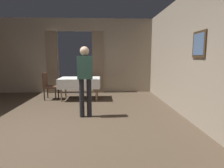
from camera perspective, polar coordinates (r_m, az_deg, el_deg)
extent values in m
plane|color=#4C3D2D|center=(4.06, -19.66, -13.51)|extent=(10.08, 10.08, 0.00)
cube|color=gray|center=(4.12, 27.21, 7.74)|extent=(0.12, 8.40, 3.00)
cube|color=#47331E|center=(4.27, 25.19, 10.96)|extent=(0.03, 0.51, 0.54)
cube|color=slate|center=(4.26, 25.00, 10.98)|extent=(0.01, 0.42, 0.44)
cube|color=gray|center=(8.40, -24.54, 7.78)|extent=(2.50, 0.12, 3.00)
cube|color=gray|center=(7.83, 3.26, 8.52)|extent=(2.50, 0.12, 3.00)
cube|color=gray|center=(7.98, -11.41, 17.38)|extent=(1.40, 0.12, 0.50)
cube|color=#7F6B56|center=(7.94, -17.87, 6.30)|extent=(0.44, 0.14, 2.49)
cube|color=#7F6B56|center=(7.66, -4.39, 6.62)|extent=(0.44, 0.14, 2.49)
cylinder|color=#7A604C|center=(6.37, -15.33, -2.08)|extent=(0.06, 0.06, 0.71)
cylinder|color=#7A604C|center=(6.22, -4.83, -2.07)|extent=(0.06, 0.06, 0.71)
cylinder|color=#7A604C|center=(7.05, -14.07, -1.05)|extent=(0.06, 0.06, 0.71)
cylinder|color=#7A604C|center=(6.91, -4.60, -1.01)|extent=(0.06, 0.06, 0.71)
cube|color=#7A604C|center=(6.56, -9.82, 1.65)|extent=(1.32, 0.86, 0.03)
cube|color=white|center=(6.55, -9.83, 1.83)|extent=(1.38, 0.92, 0.01)
cube|color=white|center=(6.12, -10.34, -0.15)|extent=(1.38, 0.02, 0.33)
cube|color=white|center=(7.03, -9.32, 0.97)|extent=(1.38, 0.02, 0.33)
cube|color=white|center=(6.70, -15.66, 0.40)|extent=(0.02, 0.92, 0.33)
cube|color=white|center=(6.52, -3.77, 0.49)|extent=(0.02, 0.92, 0.33)
cylinder|color=black|center=(6.98, -16.13, -2.44)|extent=(0.04, 0.04, 0.42)
cylinder|color=black|center=(6.61, -16.90, -3.05)|extent=(0.04, 0.04, 0.42)
cylinder|color=black|center=(7.08, -19.13, -2.42)|extent=(0.04, 0.04, 0.42)
cylinder|color=black|center=(6.72, -20.05, -3.02)|extent=(0.04, 0.04, 0.42)
cube|color=#513323|center=(6.81, -18.14, -0.87)|extent=(0.44, 0.44, 0.06)
cube|color=#513323|center=(6.83, -19.85, 1.24)|extent=(0.05, 0.42, 0.48)
cylinder|color=white|center=(6.19, -5.42, 1.63)|extent=(0.20, 0.20, 0.01)
cylinder|color=white|center=(6.85, -7.13, 2.25)|extent=(0.21, 0.21, 0.01)
cylinder|color=black|center=(4.62, -9.25, -4.28)|extent=(0.12, 0.12, 0.95)
cylinder|color=black|center=(4.62, -7.01, -4.24)|extent=(0.12, 0.12, 0.95)
cube|color=#33594C|center=(4.52, -8.33, 5.06)|extent=(0.38, 0.25, 0.55)
sphere|color=tan|center=(4.51, -8.44, 9.94)|extent=(0.22, 0.22, 0.22)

